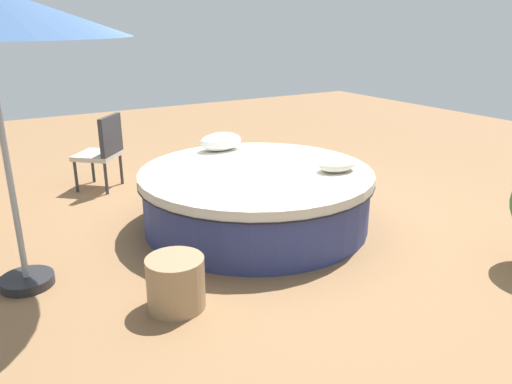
% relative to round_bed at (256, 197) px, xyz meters
% --- Properties ---
extents(ground_plane, '(16.00, 16.00, 0.00)m').
position_rel_round_bed_xyz_m(ground_plane, '(0.00, 0.00, -0.32)').
color(ground_plane, olive).
extents(round_bed, '(2.50, 2.50, 0.63)m').
position_rel_round_bed_xyz_m(round_bed, '(0.00, 0.00, 0.00)').
color(round_bed, navy).
rests_on(round_bed, ground_plane).
extents(throw_pillow_0, '(0.43, 0.30, 0.15)m').
position_rel_round_bed_xyz_m(throw_pillow_0, '(-0.70, 0.48, 0.38)').
color(throw_pillow_0, beige).
rests_on(throw_pillow_0, round_bed).
extents(throw_pillow_1, '(0.54, 0.32, 0.22)m').
position_rel_round_bed_xyz_m(throw_pillow_1, '(-0.07, -0.94, 0.41)').
color(throw_pillow_1, white).
rests_on(throw_pillow_1, round_bed).
extents(patio_chair, '(0.72, 0.72, 0.98)m').
position_rel_round_bed_xyz_m(patio_chair, '(1.06, -2.10, 0.24)').
color(patio_chair, '#333338').
rests_on(patio_chair, ground_plane).
extents(side_table, '(0.45, 0.45, 0.42)m').
position_rel_round_bed_xyz_m(side_table, '(1.39, 1.10, -0.11)').
color(side_table, '#997A56').
rests_on(side_table, ground_plane).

